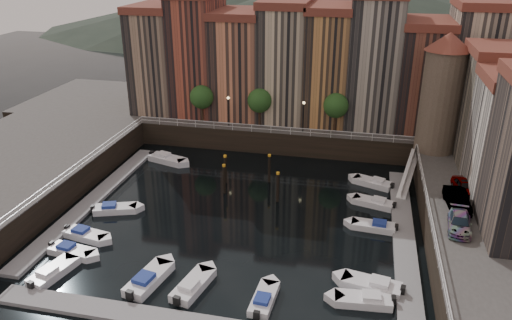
% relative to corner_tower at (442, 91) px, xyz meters
% --- Properties ---
extents(ground, '(200.00, 200.00, 0.00)m').
position_rel_corner_tower_xyz_m(ground, '(-20.00, -14.50, -10.19)').
color(ground, black).
rests_on(ground, ground).
extents(quay_far, '(80.00, 20.00, 3.00)m').
position_rel_corner_tower_xyz_m(quay_far, '(-20.00, 11.50, -8.69)').
color(quay_far, black).
rests_on(quay_far, ground).
extents(dock_left, '(2.00, 28.00, 0.35)m').
position_rel_corner_tower_xyz_m(dock_left, '(-36.20, -15.50, -10.02)').
color(dock_left, gray).
rests_on(dock_left, ground).
extents(dock_right, '(2.00, 28.00, 0.35)m').
position_rel_corner_tower_xyz_m(dock_right, '(-3.80, -15.50, -10.02)').
color(dock_right, gray).
rests_on(dock_right, ground).
extents(mountains, '(145.00, 100.00, 18.00)m').
position_rel_corner_tower_xyz_m(mountains, '(-18.28, 95.50, -2.28)').
color(mountains, '#2D382D').
rests_on(mountains, ground).
extents(far_terrace, '(48.70, 10.30, 17.50)m').
position_rel_corner_tower_xyz_m(far_terrace, '(-16.69, 9.00, 0.76)').
color(far_terrace, '#95785F').
rests_on(far_terrace, quay_far).
extents(corner_tower, '(5.20, 5.20, 13.80)m').
position_rel_corner_tower_xyz_m(corner_tower, '(0.00, 0.00, 0.00)').
color(corner_tower, '#6B5B4C').
rests_on(corner_tower, quay_right).
extents(promenade_trees, '(21.20, 3.20, 5.20)m').
position_rel_corner_tower_xyz_m(promenade_trees, '(-21.33, 3.70, -3.61)').
color(promenade_trees, black).
rests_on(promenade_trees, quay_far).
extents(street_lamps, '(10.36, 0.36, 4.18)m').
position_rel_corner_tower_xyz_m(street_lamps, '(-21.00, 2.70, -4.30)').
color(street_lamps, black).
rests_on(street_lamps, quay_far).
extents(railings, '(36.08, 34.04, 0.52)m').
position_rel_corner_tower_xyz_m(railings, '(-20.00, -9.62, -6.41)').
color(railings, white).
rests_on(railings, ground).
extents(gangway, '(2.78, 8.32, 3.73)m').
position_rel_corner_tower_xyz_m(gangway, '(-2.90, -4.50, -8.28)').
color(gangway, white).
rests_on(gangway, ground).
extents(mooring_pilings, '(7.08, 4.92, 3.78)m').
position_rel_corner_tower_xyz_m(mooring_pilings, '(-20.41, -9.16, -8.54)').
color(mooring_pilings, black).
rests_on(mooring_pilings, ground).
extents(boat_left_0, '(4.57, 2.15, 1.03)m').
position_rel_corner_tower_xyz_m(boat_left_0, '(-32.95, -25.18, -9.85)').
color(boat_left_0, white).
rests_on(boat_left_0, ground).
extents(boat_left_1, '(4.67, 2.38, 1.05)m').
position_rel_corner_tower_xyz_m(boat_left_1, '(-33.15, -22.43, -9.84)').
color(boat_left_1, white).
rests_on(boat_left_1, ground).
extents(boat_left_2, '(4.69, 3.00, 1.05)m').
position_rel_corner_tower_xyz_m(boat_left_2, '(-32.85, -17.23, -9.84)').
color(boat_left_2, white).
rests_on(boat_left_2, ground).
extents(boat_left_4, '(5.35, 3.20, 1.20)m').
position_rel_corner_tower_xyz_m(boat_left_4, '(-32.46, -3.85, -9.79)').
color(boat_left_4, white).
rests_on(boat_left_4, ground).
extents(boat_right_0, '(4.70, 2.07, 1.06)m').
position_rel_corner_tower_xyz_m(boat_right_0, '(-7.20, -26.31, -9.84)').
color(boat_right_0, white).
rests_on(boat_right_0, ground).
extents(boat_right_1, '(5.11, 2.66, 1.14)m').
position_rel_corner_tower_xyz_m(boat_right_1, '(-6.60, -24.34, -9.81)').
color(boat_right_1, white).
rests_on(boat_right_1, ground).
extents(boat_right_2, '(4.49, 1.91, 1.02)m').
position_rel_corner_tower_xyz_m(boat_right_2, '(-6.53, -14.89, -9.85)').
color(boat_right_2, white).
rests_on(boat_right_2, ground).
extents(boat_right_3, '(4.62, 2.71, 1.03)m').
position_rel_corner_tower_xyz_m(boat_right_3, '(-6.56, -9.97, -9.85)').
color(boat_right_3, white).
rests_on(boat_right_3, ground).
extents(boat_right_4, '(4.74, 3.17, 1.07)m').
position_rel_corner_tower_xyz_m(boat_right_4, '(-6.66, -5.10, -9.83)').
color(boat_right_4, white).
rests_on(boat_right_4, ground).
extents(boat_near_0, '(2.67, 4.89, 1.10)m').
position_rel_corner_tower_xyz_m(boat_near_0, '(-32.70, -28.37, -9.82)').
color(boat_near_0, white).
rests_on(boat_near_0, ground).
extents(boat_near_1, '(2.77, 5.35, 1.20)m').
position_rel_corner_tower_xyz_m(boat_near_1, '(-24.48, -27.60, -9.79)').
color(boat_near_1, white).
rests_on(boat_near_1, ground).
extents(boat_near_2, '(2.67, 5.02, 1.12)m').
position_rel_corner_tower_xyz_m(boat_near_2, '(-20.70, -27.55, -9.82)').
color(boat_near_2, white).
rests_on(boat_near_2, ground).
extents(boat_near_3, '(1.82, 4.42, 1.01)m').
position_rel_corner_tower_xyz_m(boat_near_3, '(-14.79, -27.91, -9.86)').
color(boat_near_3, white).
rests_on(boat_near_3, ground).
extents(car_a, '(2.38, 4.13, 1.32)m').
position_rel_corner_tower_xyz_m(car_a, '(1.76, -11.15, -6.53)').
color(car_a, gray).
rests_on(car_a, quay_right).
extents(car_b, '(2.09, 4.95, 1.59)m').
position_rel_corner_tower_xyz_m(car_b, '(0.60, -14.57, -6.40)').
color(car_b, gray).
rests_on(car_b, quay_right).
extents(car_c, '(2.34, 4.74, 1.33)m').
position_rel_corner_tower_xyz_m(car_c, '(0.26, -18.60, -6.53)').
color(car_c, gray).
rests_on(car_c, quay_right).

